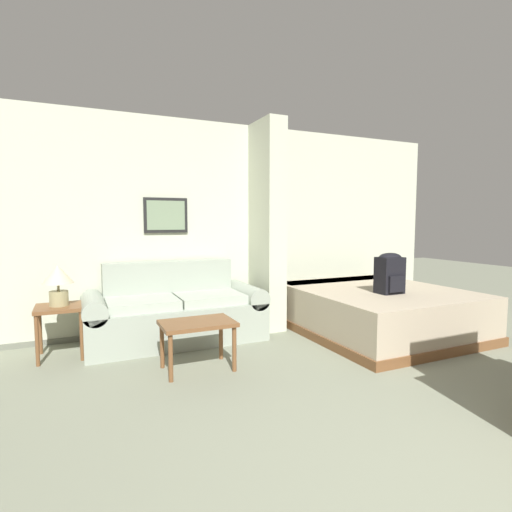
{
  "coord_description": "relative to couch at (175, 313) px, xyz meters",
  "views": [
    {
      "loc": [
        -1.73,
        -0.77,
        1.37
      ],
      "look_at": [
        -0.25,
        2.46,
        1.05
      ],
      "focal_mm": 28.0,
      "sensor_mm": 36.0,
      "label": 1
    }
  ],
  "objects": [
    {
      "name": "couch",
      "position": [
        0.0,
        0.0,
        0.0
      ],
      "size": [
        1.97,
        0.84,
        0.89
      ],
      "color": "#99A393",
      "rests_on": "ground_plane"
    },
    {
      "name": "table_lamp",
      "position": [
        -1.18,
        -0.08,
        0.46
      ],
      "size": [
        0.29,
        0.29,
        0.41
      ],
      "color": "tan",
      "rests_on": "side_table"
    },
    {
      "name": "bed",
      "position": [
        2.32,
        -0.66,
        -0.05
      ],
      "size": [
        1.84,
        2.1,
        0.54
      ],
      "color": "brown",
      "rests_on": "ground_plane"
    },
    {
      "name": "backpack",
      "position": [
        2.24,
        -0.99,
        0.46
      ],
      "size": [
        0.29,
        0.23,
        0.46
      ],
      "color": "black",
      "rests_on": "bed"
    },
    {
      "name": "wall_partition_pillar",
      "position": [
        1.21,
        0.11,
        0.98
      ],
      "size": [
        0.24,
        0.63,
        2.6
      ],
      "color": "beige",
      "rests_on": "ground_plane"
    },
    {
      "name": "wall_back",
      "position": [
        0.71,
        0.48,
        0.97
      ],
      "size": [
        6.72,
        0.16,
        2.6
      ],
      "color": "beige",
      "rests_on": "ground_plane"
    },
    {
      "name": "coffee_table",
      "position": [
        -0.02,
        -0.98,
        0.06
      ],
      "size": [
        0.66,
        0.44,
        0.45
      ],
      "color": "brown",
      "rests_on": "ground_plane"
    },
    {
      "name": "side_table",
      "position": [
        -1.18,
        -0.08,
        0.11
      ],
      "size": [
        0.44,
        0.44,
        0.52
      ],
      "color": "brown",
      "rests_on": "ground_plane"
    }
  ]
}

